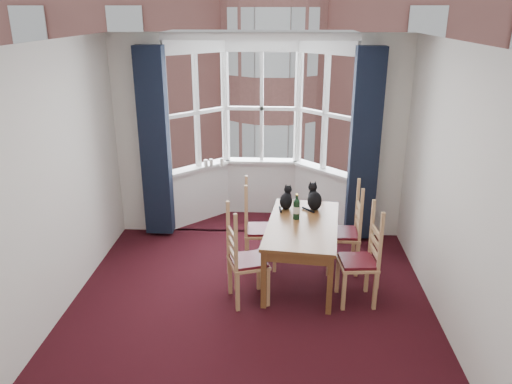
# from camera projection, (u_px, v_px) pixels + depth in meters

# --- Properties ---
(floor) EXTENTS (4.50, 4.50, 0.00)m
(floor) POSITION_uv_depth(u_px,v_px,m) (249.00, 319.00, 5.27)
(floor) COLOR black
(floor) RESTS_ON ground
(ceiling) EXTENTS (4.50, 4.50, 0.00)m
(ceiling) POSITION_uv_depth(u_px,v_px,m) (247.00, 44.00, 4.30)
(ceiling) COLOR white
(ceiling) RESTS_ON floor
(wall_left) EXTENTS (0.00, 4.50, 4.50)m
(wall_left) POSITION_uv_depth(u_px,v_px,m) (45.00, 192.00, 4.89)
(wall_left) COLOR silver
(wall_left) RESTS_ON floor
(wall_right) EXTENTS (0.00, 4.50, 4.50)m
(wall_right) POSITION_uv_depth(u_px,v_px,m) (460.00, 200.00, 4.68)
(wall_right) COLOR silver
(wall_right) RESTS_ON floor
(wall_near) EXTENTS (4.00, 0.00, 4.00)m
(wall_near) POSITION_uv_depth(u_px,v_px,m) (219.00, 343.00, 2.68)
(wall_near) COLOR silver
(wall_near) RESTS_ON floor
(wall_back_pier_left) EXTENTS (0.70, 0.12, 2.80)m
(wall_back_pier_left) POSITION_uv_depth(u_px,v_px,m) (142.00, 137.00, 6.98)
(wall_back_pier_left) COLOR silver
(wall_back_pier_left) RESTS_ON floor
(wall_back_pier_right) EXTENTS (0.70, 0.12, 2.80)m
(wall_back_pier_right) POSITION_uv_depth(u_px,v_px,m) (380.00, 140.00, 6.81)
(wall_back_pier_right) COLOR silver
(wall_back_pier_right) RESTS_ON floor
(bay_window) EXTENTS (2.76, 0.94, 2.80)m
(bay_window) POSITION_uv_depth(u_px,v_px,m) (261.00, 130.00, 7.36)
(bay_window) COLOR white
(bay_window) RESTS_ON floor
(curtain_left) EXTENTS (0.38, 0.22, 2.60)m
(curtain_left) POSITION_uv_depth(u_px,v_px,m) (155.00, 144.00, 6.81)
(curtain_left) COLOR black
(curtain_left) RESTS_ON floor
(curtain_right) EXTENTS (0.38, 0.22, 2.60)m
(curtain_right) POSITION_uv_depth(u_px,v_px,m) (364.00, 147.00, 6.67)
(curtain_right) COLOR black
(curtain_right) RESTS_ON floor
(dining_table) EXTENTS (0.97, 1.58, 0.73)m
(dining_table) POSITION_uv_depth(u_px,v_px,m) (303.00, 230.00, 5.86)
(dining_table) COLOR brown
(dining_table) RESTS_ON floor
(chair_left_near) EXTENTS (0.51, 0.53, 0.92)m
(chair_left_near) POSITION_uv_depth(u_px,v_px,m) (240.00, 263.00, 5.45)
(chair_left_near) COLOR tan
(chair_left_near) RESTS_ON floor
(chair_left_far) EXTENTS (0.42, 0.44, 0.92)m
(chair_left_far) POSITION_uv_depth(u_px,v_px,m) (253.00, 231.00, 6.23)
(chair_left_far) COLOR tan
(chair_left_far) RESTS_ON floor
(chair_right_near) EXTENTS (0.44, 0.46, 0.92)m
(chair_right_near) POSITION_uv_depth(u_px,v_px,m) (366.00, 263.00, 5.45)
(chair_right_near) COLOR tan
(chair_right_near) RESTS_ON floor
(chair_right_far) EXTENTS (0.41, 0.42, 0.92)m
(chair_right_far) POSITION_uv_depth(u_px,v_px,m) (350.00, 235.00, 6.13)
(chair_right_far) COLOR tan
(chair_right_far) RESTS_ON floor
(cat_left) EXTENTS (0.22, 0.26, 0.31)m
(cat_left) POSITION_uv_depth(u_px,v_px,m) (286.00, 200.00, 6.22)
(cat_left) COLOR black
(cat_left) RESTS_ON dining_table
(cat_right) EXTENTS (0.24, 0.29, 0.35)m
(cat_right) POSITION_uv_depth(u_px,v_px,m) (314.00, 199.00, 6.20)
(cat_right) COLOR black
(cat_right) RESTS_ON dining_table
(wine_bottle) EXTENTS (0.08, 0.08, 0.32)m
(wine_bottle) POSITION_uv_depth(u_px,v_px,m) (297.00, 208.00, 5.91)
(wine_bottle) COLOR black
(wine_bottle) RESTS_ON dining_table
(candle_tall) EXTENTS (0.06, 0.06, 0.10)m
(candle_tall) POSITION_uv_depth(u_px,v_px,m) (206.00, 163.00, 7.43)
(candle_tall) COLOR white
(candle_tall) RESTS_ON bay_window
(candle_short) EXTENTS (0.06, 0.06, 0.11)m
(candle_short) POSITION_uv_depth(u_px,v_px,m) (211.00, 163.00, 7.45)
(candle_short) COLOR white
(candle_short) RESTS_ON bay_window
(candle_extra) EXTENTS (0.05, 0.05, 0.12)m
(candle_extra) POSITION_uv_depth(u_px,v_px,m) (222.00, 162.00, 7.46)
(candle_extra) COLOR white
(candle_extra) RESTS_ON bay_window
(street) EXTENTS (80.00, 80.00, 0.00)m
(street) POSITION_uv_depth(u_px,v_px,m) (278.00, 137.00, 37.56)
(street) COLOR #333335
(street) RESTS_ON ground
(tenement_building) EXTENTS (18.40, 7.80, 15.20)m
(tenement_building) POSITION_uv_depth(u_px,v_px,m) (275.00, 53.00, 17.84)
(tenement_building) COLOR #9D5B51
(tenement_building) RESTS_ON street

